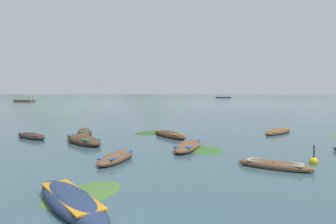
{
  "coord_description": "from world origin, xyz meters",
  "views": [
    {
      "loc": [
        2.17,
        -6.01,
        3.32
      ],
      "look_at": [
        0.94,
        47.05,
        0.0
      ],
      "focal_mm": 32.26,
      "sensor_mm": 36.0,
      "label": 1
    }
  ],
  "objects_px": {
    "rowboat_2": "(278,132)",
    "rowboat_3": "(83,140)",
    "rowboat_0": "(170,135)",
    "rowboat_6": "(71,201)",
    "rowboat_5": "(85,132)",
    "rowboat_1": "(274,165)",
    "rowboat_7": "(188,146)",
    "ferry_0": "(24,101)",
    "rowboat_10": "(31,136)",
    "mooring_buoy": "(314,161)",
    "ferry_1": "(223,97)",
    "rowboat_8": "(116,158)"
  },
  "relations": [
    {
      "from": "rowboat_6",
      "to": "rowboat_10",
      "type": "distance_m",
      "value": 15.18
    },
    {
      "from": "ferry_0",
      "to": "rowboat_6",
      "type": "bearing_deg",
      "value": -62.62
    },
    {
      "from": "rowboat_0",
      "to": "rowboat_10",
      "type": "bearing_deg",
      "value": -174.37
    },
    {
      "from": "rowboat_0",
      "to": "rowboat_1",
      "type": "xyz_separation_m",
      "value": [
        4.79,
        -9.47,
        -0.04
      ]
    },
    {
      "from": "rowboat_1",
      "to": "rowboat_5",
      "type": "distance_m",
      "value": 15.92
    },
    {
      "from": "rowboat_5",
      "to": "rowboat_10",
      "type": "height_order",
      "value": "rowboat_5"
    },
    {
      "from": "rowboat_1",
      "to": "mooring_buoy",
      "type": "relative_size",
      "value": 3.23
    },
    {
      "from": "rowboat_10",
      "to": "mooring_buoy",
      "type": "bearing_deg",
      "value": -23.69
    },
    {
      "from": "rowboat_2",
      "to": "rowboat_7",
      "type": "distance_m",
      "value": 10.57
    },
    {
      "from": "rowboat_6",
      "to": "ferry_1",
      "type": "relative_size",
      "value": 0.39
    },
    {
      "from": "rowboat_5",
      "to": "rowboat_10",
      "type": "distance_m",
      "value": 3.99
    },
    {
      "from": "rowboat_5",
      "to": "rowboat_10",
      "type": "xyz_separation_m",
      "value": [
        -3.24,
        -2.34,
        -0.01
      ]
    },
    {
      "from": "rowboat_0",
      "to": "rowboat_8",
      "type": "distance_m",
      "value": 8.59
    },
    {
      "from": "rowboat_2",
      "to": "rowboat_3",
      "type": "xyz_separation_m",
      "value": [
        -14.6,
        -5.25,
        0.06
      ]
    },
    {
      "from": "rowboat_3",
      "to": "rowboat_8",
      "type": "xyz_separation_m",
      "value": [
        3.2,
        -5.2,
        -0.05
      ]
    },
    {
      "from": "rowboat_10",
      "to": "ferry_0",
      "type": "relative_size",
      "value": 0.37
    },
    {
      "from": "rowboat_2",
      "to": "ferry_1",
      "type": "xyz_separation_m",
      "value": [
        25.16,
        185.77,
        0.29
      ]
    },
    {
      "from": "rowboat_0",
      "to": "ferry_0",
      "type": "height_order",
      "value": "ferry_0"
    },
    {
      "from": "rowboat_6",
      "to": "ferry_0",
      "type": "distance_m",
      "value": 119.71
    },
    {
      "from": "rowboat_7",
      "to": "mooring_buoy",
      "type": "relative_size",
      "value": 4.24
    },
    {
      "from": "rowboat_1",
      "to": "rowboat_3",
      "type": "relative_size",
      "value": 0.76
    },
    {
      "from": "rowboat_6",
      "to": "rowboat_8",
      "type": "xyz_separation_m",
      "value": [
        0.14,
        5.96,
        -0.02
      ]
    },
    {
      "from": "rowboat_2",
      "to": "ferry_0",
      "type": "bearing_deg",
      "value": 126.53
    },
    {
      "from": "rowboat_6",
      "to": "rowboat_8",
      "type": "bearing_deg",
      "value": 88.63
    },
    {
      "from": "rowboat_2",
      "to": "rowboat_7",
      "type": "xyz_separation_m",
      "value": [
        -7.76,
        -7.18,
        0.03
      ]
    },
    {
      "from": "rowboat_2",
      "to": "mooring_buoy",
      "type": "relative_size",
      "value": 3.84
    },
    {
      "from": "mooring_buoy",
      "to": "rowboat_8",
      "type": "bearing_deg",
      "value": 178.36
    },
    {
      "from": "rowboat_2",
      "to": "rowboat_5",
      "type": "relative_size",
      "value": 1.03
    },
    {
      "from": "rowboat_6",
      "to": "rowboat_7",
      "type": "relative_size",
      "value": 1.01
    },
    {
      "from": "rowboat_3",
      "to": "rowboat_10",
      "type": "distance_m",
      "value": 4.91
    },
    {
      "from": "rowboat_0",
      "to": "rowboat_2",
      "type": "distance_m",
      "value": 9.19
    },
    {
      "from": "rowboat_6",
      "to": "rowboat_0",
      "type": "bearing_deg",
      "value": 79.53
    },
    {
      "from": "rowboat_5",
      "to": "ferry_1",
      "type": "xyz_separation_m",
      "value": [
        40.99,
        186.65,
        0.27
      ]
    },
    {
      "from": "rowboat_3",
      "to": "rowboat_5",
      "type": "distance_m",
      "value": 4.54
    },
    {
      "from": "rowboat_3",
      "to": "ferry_1",
      "type": "bearing_deg",
      "value": 78.24
    },
    {
      "from": "ferry_1",
      "to": "ferry_0",
      "type": "bearing_deg",
      "value": -133.74
    },
    {
      "from": "rowboat_3",
      "to": "rowboat_6",
      "type": "bearing_deg",
      "value": -74.69
    },
    {
      "from": "rowboat_3",
      "to": "rowboat_1",
      "type": "bearing_deg",
      "value": -31.59
    },
    {
      "from": "rowboat_0",
      "to": "rowboat_5",
      "type": "distance_m",
      "value": 7.03
    },
    {
      "from": "ferry_0",
      "to": "mooring_buoy",
      "type": "relative_size",
      "value": 8.77
    },
    {
      "from": "rowboat_6",
      "to": "ferry_0",
      "type": "height_order",
      "value": "ferry_0"
    },
    {
      "from": "rowboat_0",
      "to": "ferry_1",
      "type": "bearing_deg",
      "value": 79.72
    },
    {
      "from": "rowboat_2",
      "to": "rowboat_10",
      "type": "relative_size",
      "value": 1.17
    },
    {
      "from": "rowboat_1",
      "to": "ferry_0",
      "type": "distance_m",
      "value": 119.25
    },
    {
      "from": "rowboat_2",
      "to": "rowboat_5",
      "type": "distance_m",
      "value": 15.85
    },
    {
      "from": "rowboat_0",
      "to": "rowboat_6",
      "type": "relative_size",
      "value": 0.97
    },
    {
      "from": "rowboat_5",
      "to": "rowboat_7",
      "type": "xyz_separation_m",
      "value": [
        8.07,
        -6.29,
        0.01
      ]
    },
    {
      "from": "ferry_1",
      "to": "rowboat_6",
      "type": "bearing_deg",
      "value": -100.29
    },
    {
      "from": "rowboat_3",
      "to": "mooring_buoy",
      "type": "distance_m",
      "value": 13.76
    },
    {
      "from": "mooring_buoy",
      "to": "ferry_1",
      "type": "bearing_deg",
      "value": 82.14
    }
  ]
}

